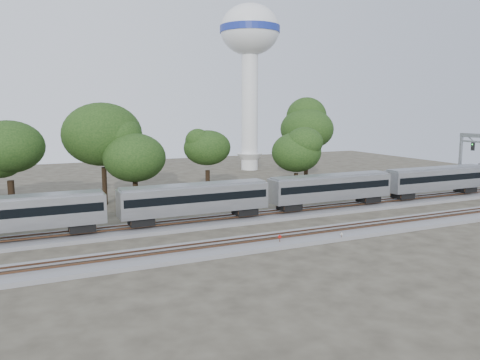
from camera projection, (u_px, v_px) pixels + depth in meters
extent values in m
plane|color=#383328|center=(214.00, 238.00, 48.32)|extent=(160.00, 160.00, 0.00)
cube|color=slate|center=(195.00, 224.00, 53.69)|extent=(160.00, 5.00, 0.40)
cube|color=brown|center=(197.00, 221.00, 52.97)|extent=(160.00, 0.08, 0.15)
cube|color=brown|center=(193.00, 219.00, 54.26)|extent=(160.00, 0.08, 0.15)
cube|color=slate|center=(229.00, 247.00, 44.70)|extent=(160.00, 5.00, 0.40)
cube|color=brown|center=(232.00, 244.00, 43.99)|extent=(160.00, 0.08, 0.15)
cube|color=brown|center=(226.00, 240.00, 45.28)|extent=(160.00, 0.08, 0.15)
cube|color=silver|center=(14.00, 214.00, 45.57)|extent=(17.31, 2.98, 2.98)
cube|color=black|center=(13.00, 211.00, 45.52)|extent=(16.71, 3.03, 0.90)
cube|color=gray|center=(12.00, 198.00, 45.34)|extent=(16.91, 2.39, 0.35)
cube|color=black|center=(82.00, 227.00, 48.44)|extent=(2.59, 2.19, 0.90)
cube|color=silver|center=(195.00, 199.00, 53.30)|extent=(17.31, 2.98, 2.98)
cube|color=black|center=(195.00, 196.00, 53.25)|extent=(16.71, 3.03, 0.90)
cube|color=gray|center=(195.00, 185.00, 53.07)|extent=(16.91, 2.39, 0.35)
cube|color=black|center=(141.00, 221.00, 50.99)|extent=(2.59, 2.19, 0.90)
cube|color=black|center=(245.00, 211.00, 56.17)|extent=(2.59, 2.19, 0.90)
cube|color=silver|center=(331.00, 188.00, 61.03)|extent=(17.31, 2.98, 2.98)
cube|color=black|center=(331.00, 185.00, 60.98)|extent=(16.71, 3.03, 0.90)
cube|color=gray|center=(331.00, 176.00, 60.80)|extent=(16.91, 2.39, 0.35)
cube|color=black|center=(289.00, 206.00, 58.72)|extent=(2.59, 2.19, 0.90)
cube|color=black|center=(368.00, 198.00, 63.90)|extent=(2.59, 2.19, 0.90)
cube|color=silver|center=(436.00, 179.00, 68.76)|extent=(17.31, 2.98, 2.98)
cube|color=black|center=(436.00, 177.00, 68.71)|extent=(16.71, 3.03, 0.90)
cube|color=gray|center=(437.00, 168.00, 68.53)|extent=(16.91, 2.39, 0.35)
cube|color=black|center=(403.00, 195.00, 66.45)|extent=(2.59, 2.19, 0.90)
cube|color=black|center=(465.00, 189.00, 71.63)|extent=(2.59, 2.19, 0.90)
cylinder|color=#512D19|center=(280.00, 241.00, 45.55)|extent=(0.07, 0.07, 0.98)
cylinder|color=#A70E0B|center=(280.00, 237.00, 45.49)|extent=(0.35, 0.03, 0.35)
cylinder|color=#512D19|center=(341.00, 237.00, 47.22)|extent=(0.05, 0.05, 0.78)
cylinder|color=silver|center=(342.00, 234.00, 47.17)|extent=(0.28, 0.07, 0.28)
cube|color=#512D19|center=(304.00, 243.00, 46.16)|extent=(0.56, 0.41, 0.30)
cylinder|color=silver|center=(250.00, 112.00, 102.42)|extent=(3.63, 3.63, 25.41)
cone|color=silver|center=(249.00, 161.00, 104.03)|extent=(5.81, 5.81, 3.63)
ellipsoid|color=silver|center=(250.00, 30.00, 99.83)|extent=(12.70, 12.70, 10.80)
cylinder|color=navy|center=(250.00, 30.00, 99.83)|extent=(12.85, 12.85, 1.45)
cube|color=gray|center=(460.00, 162.00, 75.63)|extent=(0.37, 0.37, 9.52)
cube|color=black|center=(473.00, 146.00, 72.90)|extent=(0.26, 0.53, 1.27)
cylinder|color=black|center=(12.00, 200.00, 56.56)|extent=(0.70, 0.70, 4.74)
ellipsoid|color=black|center=(8.00, 147.00, 55.61)|extent=(8.93, 8.93, 7.59)
cylinder|color=black|center=(105.00, 186.00, 65.27)|extent=(0.70, 0.70, 5.30)
ellipsoid|color=black|center=(102.00, 134.00, 64.20)|extent=(9.99, 9.99, 8.49)
cylinder|color=black|center=(136.00, 194.00, 63.38)|extent=(0.70, 0.70, 3.68)
ellipsoid|color=black|center=(134.00, 158.00, 62.65)|extent=(6.94, 6.94, 5.90)
cylinder|color=black|center=(208.00, 183.00, 71.89)|extent=(0.70, 0.70, 4.02)
ellipsoid|color=black|center=(207.00, 148.00, 71.08)|extent=(7.58, 7.58, 6.44)
cylinder|color=black|center=(296.00, 185.00, 70.58)|extent=(0.70, 0.70, 3.72)
ellipsoid|color=black|center=(296.00, 152.00, 69.83)|extent=(7.02, 7.02, 5.97)
cylinder|color=black|center=(306.00, 170.00, 82.51)|extent=(0.70, 0.70, 5.32)
ellipsoid|color=black|center=(307.00, 129.00, 81.44)|extent=(10.02, 10.02, 8.52)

